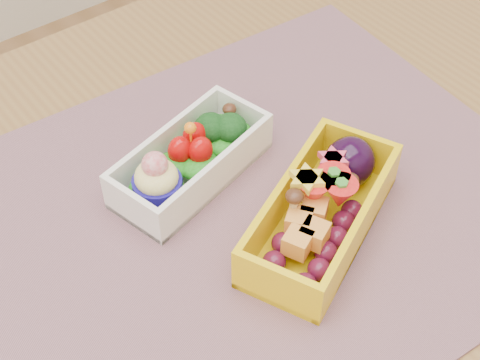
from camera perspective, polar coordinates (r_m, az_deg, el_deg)
table at (r=0.75m, az=-0.36°, el=-9.75°), size 1.20×0.80×0.75m
placemat at (r=0.69m, az=-0.24°, el=-2.71°), size 0.62×0.50×0.00m
bento_white at (r=0.70m, az=-3.97°, el=1.59°), size 0.18×0.11×0.07m
bento_yellow at (r=0.66m, az=6.66°, el=-2.30°), size 0.21×0.15×0.06m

